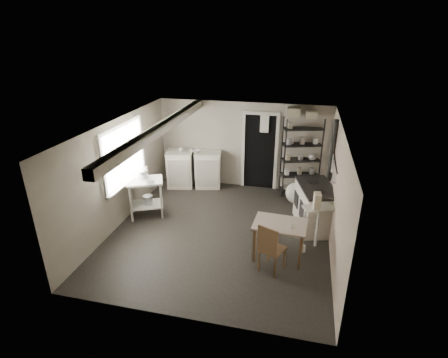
% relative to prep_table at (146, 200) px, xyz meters
% --- Properties ---
extents(floor, '(5.00, 5.00, 0.00)m').
position_rel_prep_table_xyz_m(floor, '(1.83, -0.30, -0.40)').
color(floor, black).
rests_on(floor, ground).
extents(ceiling, '(5.00, 5.00, 0.00)m').
position_rel_prep_table_xyz_m(ceiling, '(1.83, -0.30, 1.90)').
color(ceiling, silver).
rests_on(ceiling, wall_back).
extents(wall_back, '(4.50, 0.02, 2.30)m').
position_rel_prep_table_xyz_m(wall_back, '(1.83, 2.20, 0.75)').
color(wall_back, '#9F9787').
rests_on(wall_back, ground).
extents(wall_front, '(4.50, 0.02, 2.30)m').
position_rel_prep_table_xyz_m(wall_front, '(1.83, -2.80, 0.75)').
color(wall_front, '#9F9787').
rests_on(wall_front, ground).
extents(wall_left, '(0.02, 5.00, 2.30)m').
position_rel_prep_table_xyz_m(wall_left, '(-0.42, -0.30, 0.75)').
color(wall_left, '#9F9787').
rests_on(wall_left, ground).
extents(wall_right, '(0.02, 5.00, 2.30)m').
position_rel_prep_table_xyz_m(wall_right, '(4.08, -0.30, 0.75)').
color(wall_right, '#9F9787').
rests_on(wall_right, ground).
extents(window, '(0.12, 1.76, 1.28)m').
position_rel_prep_table_xyz_m(window, '(-0.39, -0.10, 1.10)').
color(window, beige).
rests_on(window, wall_left).
extents(doorway, '(0.96, 0.10, 2.08)m').
position_rel_prep_table_xyz_m(doorway, '(2.28, 2.17, 0.60)').
color(doorway, beige).
rests_on(doorway, ground).
extents(ceiling_beam, '(0.18, 5.00, 0.18)m').
position_rel_prep_table_xyz_m(ceiling_beam, '(0.63, -0.30, 1.80)').
color(ceiling_beam, beige).
rests_on(ceiling_beam, ceiling).
extents(wallpaper_panel, '(0.01, 5.00, 2.30)m').
position_rel_prep_table_xyz_m(wallpaper_panel, '(4.07, -0.30, 0.75)').
color(wallpaper_panel, '#BFAF9B').
rests_on(wallpaper_panel, wall_right).
extents(utensil_rail, '(0.06, 1.20, 0.44)m').
position_rel_prep_table_xyz_m(utensil_rail, '(4.02, 0.30, 1.15)').
color(utensil_rail, silver).
rests_on(utensil_rail, wall_right).
extents(prep_table, '(0.94, 0.83, 0.89)m').
position_rel_prep_table_xyz_m(prep_table, '(0.00, 0.00, 0.00)').
color(prep_table, beige).
rests_on(prep_table, ground).
extents(stockpot, '(0.31, 0.31, 0.28)m').
position_rel_prep_table_xyz_m(stockpot, '(-0.09, 0.10, 0.54)').
color(stockpot, silver).
rests_on(stockpot, prep_table).
extents(saucepan, '(0.23, 0.23, 0.11)m').
position_rel_prep_table_xyz_m(saucepan, '(0.19, -0.10, 0.45)').
color(saucepan, silver).
rests_on(saucepan, prep_table).
extents(bucket, '(0.27, 0.27, 0.24)m').
position_rel_prep_table_xyz_m(bucket, '(0.04, 0.00, -0.02)').
color(bucket, silver).
rests_on(bucket, prep_table).
extents(base_cabinets, '(1.61, 0.95, 0.99)m').
position_rel_prep_table_xyz_m(base_cabinets, '(0.55, 1.88, 0.06)').
color(base_cabinets, silver).
rests_on(base_cabinets, ground).
extents(mixing_bowl, '(0.36, 0.36, 0.07)m').
position_rel_prep_table_xyz_m(mixing_bowl, '(0.64, 1.83, 0.56)').
color(mixing_bowl, white).
rests_on(mixing_bowl, base_cabinets).
extents(counter_cup, '(0.13, 0.13, 0.10)m').
position_rel_prep_table_xyz_m(counter_cup, '(0.23, 1.77, 0.57)').
color(counter_cup, white).
rests_on(counter_cup, base_cabinets).
extents(shelf_rack, '(1.03, 0.65, 2.03)m').
position_rel_prep_table_xyz_m(shelf_rack, '(3.35, 2.00, 0.55)').
color(shelf_rack, black).
rests_on(shelf_rack, ground).
extents(shelf_jar, '(0.10, 0.10, 0.19)m').
position_rel_prep_table_xyz_m(shelf_jar, '(3.10, 2.00, 0.97)').
color(shelf_jar, white).
rests_on(shelf_jar, shelf_rack).
extents(storage_box_a, '(0.35, 0.32, 0.22)m').
position_rel_prep_table_xyz_m(storage_box_a, '(3.08, 2.03, 1.61)').
color(storage_box_a, beige).
rests_on(storage_box_a, shelf_rack).
extents(storage_box_b, '(0.27, 0.25, 0.16)m').
position_rel_prep_table_xyz_m(storage_box_b, '(3.51, 1.97, 1.59)').
color(storage_box_b, beige).
rests_on(storage_box_b, shelf_rack).
extents(stove, '(0.96, 1.34, 0.95)m').
position_rel_prep_table_xyz_m(stove, '(3.75, 0.40, 0.04)').
color(stove, silver).
rests_on(stove, ground).
extents(stovepipe, '(0.13, 0.13, 1.35)m').
position_rel_prep_table_xyz_m(stovepipe, '(4.01, 0.91, 1.19)').
color(stovepipe, black).
rests_on(stovepipe, stove).
extents(side_ledge, '(0.65, 0.52, 0.88)m').
position_rel_prep_table_xyz_m(side_ledge, '(3.78, -0.41, 0.03)').
color(side_ledge, beige).
rests_on(side_ledge, ground).
extents(oats_box, '(0.14, 0.21, 0.30)m').
position_rel_prep_table_xyz_m(oats_box, '(3.73, -0.46, 0.61)').
color(oats_box, beige).
rests_on(oats_box, side_ledge).
extents(work_table, '(1.00, 0.73, 0.73)m').
position_rel_prep_table_xyz_m(work_table, '(3.10, -0.93, -0.02)').
color(work_table, '#BEB0A2').
rests_on(work_table, ground).
extents(table_cup, '(0.11, 0.11, 0.08)m').
position_rel_prep_table_xyz_m(table_cup, '(3.33, -1.07, 0.40)').
color(table_cup, white).
rests_on(table_cup, work_table).
extents(chair, '(0.52, 0.53, 0.94)m').
position_rel_prep_table_xyz_m(chair, '(3.02, -1.33, 0.08)').
color(chair, brown).
rests_on(chair, ground).
extents(flour_sack, '(0.47, 0.41, 0.52)m').
position_rel_prep_table_xyz_m(flour_sack, '(3.28, 1.44, -0.16)').
color(flour_sack, silver).
rests_on(flour_sack, ground).
extents(floor_crock, '(0.12, 0.12, 0.14)m').
position_rel_prep_table_xyz_m(floor_crock, '(3.55, -0.65, -0.33)').
color(floor_crock, white).
rests_on(floor_crock, ground).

